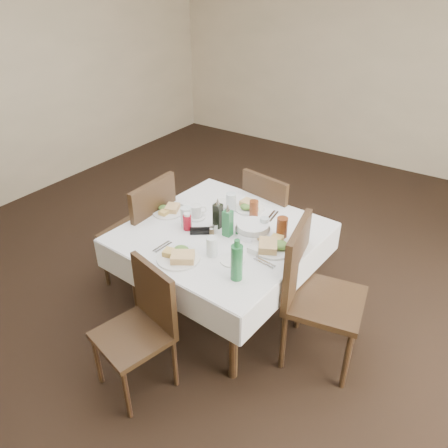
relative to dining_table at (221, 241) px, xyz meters
name	(u,v)px	position (x,y,z in m)	size (l,w,h in m)	color
ground_plane	(223,293)	(-0.11, 0.19, -0.68)	(7.00, 7.00, 0.00)	black
room_shell	(223,90)	(-0.11, 0.19, 1.03)	(6.04, 7.04, 2.80)	#BEAD8E
dining_table	(221,241)	(0.00, 0.00, 0.00)	(1.36, 1.36, 0.76)	black
chair_north	(271,216)	(0.02, 0.74, -0.13)	(0.52, 0.52, 0.95)	black
chair_south	(143,321)	(-0.04, -0.81, -0.18)	(0.50, 0.50, 0.88)	black
chair_east	(312,287)	(0.73, -0.01, -0.09)	(0.57, 0.57, 1.03)	black
chair_west	(145,228)	(-0.71, -0.06, -0.10)	(0.49, 0.49, 1.01)	black
meal_north	(249,207)	(0.00, 0.39, 0.10)	(0.24, 0.24, 0.05)	white
meal_south	(179,256)	(-0.03, -0.44, 0.11)	(0.29, 0.29, 0.06)	white
meal_east	(273,246)	(0.42, 0.01, 0.11)	(0.30, 0.30, 0.07)	white
meal_west	(168,210)	(-0.49, -0.01, 0.10)	(0.23, 0.23, 0.05)	white
side_plate_a	(223,204)	(-0.21, 0.34, 0.09)	(0.16, 0.16, 0.01)	white
side_plate_b	(232,260)	(0.27, -0.26, 0.09)	(0.16, 0.16, 0.01)	white
water_n	(231,202)	(-0.11, 0.29, 0.16)	(0.08, 0.08, 0.15)	silver
water_s	(212,246)	(0.12, -0.28, 0.15)	(0.07, 0.07, 0.14)	silver
water_e	(264,225)	(0.26, 0.16, 0.14)	(0.06, 0.06, 0.11)	silver
water_w	(186,217)	(-0.26, -0.08, 0.16)	(0.08, 0.08, 0.15)	silver
iced_tea_a	(254,209)	(0.09, 0.30, 0.15)	(0.07, 0.07, 0.14)	brown
iced_tea_b	(282,228)	(0.40, 0.16, 0.16)	(0.08, 0.08, 0.16)	brown
bread_basket	(253,229)	(0.21, 0.09, 0.12)	(0.25, 0.25, 0.08)	silver
oil_cruet_dark	(218,215)	(-0.05, 0.03, 0.19)	(0.06, 0.06, 0.24)	black
oil_cruet_green	(228,222)	(0.07, -0.02, 0.19)	(0.06, 0.06, 0.25)	#246F3A
ketchup_bottle	(187,222)	(-0.22, -0.12, 0.15)	(0.06, 0.06, 0.13)	#A60E20
salt_shaker	(215,229)	(-0.02, -0.04, 0.12)	(0.03, 0.03, 0.07)	white
pepper_shaker	(212,232)	(-0.01, -0.10, 0.12)	(0.03, 0.03, 0.08)	#443621
coffee_mug	(196,212)	(-0.26, 0.05, 0.13)	(0.14, 0.14, 0.11)	white
sunglasses	(201,231)	(-0.10, -0.10, 0.10)	(0.16, 0.14, 0.03)	black
green_bottle	(237,262)	(0.39, -0.40, 0.21)	(0.07, 0.07, 0.28)	#246F3A
sugar_caddy	(254,250)	(0.34, -0.11, 0.11)	(0.09, 0.05, 0.04)	white
cutlery_n	(272,216)	(0.21, 0.39, 0.09)	(0.06, 0.18, 0.01)	silver
cutlery_s	(162,247)	(-0.21, -0.40, 0.09)	(0.05, 0.16, 0.01)	silver
cutlery_e	(264,263)	(0.45, -0.17, 0.09)	(0.16, 0.06, 0.01)	silver
cutlery_w	(188,209)	(-0.39, 0.11, 0.09)	(0.18, 0.06, 0.01)	silver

